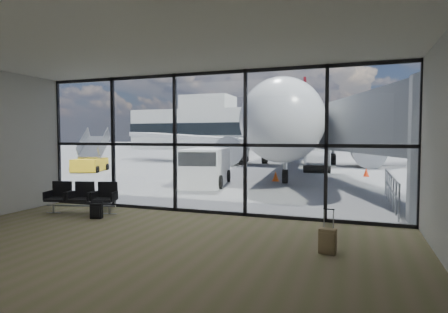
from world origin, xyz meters
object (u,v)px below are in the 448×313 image
Objects in this scene: suitcase at (328,241)px; mobile_stairs at (91,163)px; airliner at (299,129)px; belt_loader at (235,156)px; backpack at (96,211)px; seating_row at (83,196)px; service_van at (206,166)px.

mobile_stairs is at bearing 147.73° from suitcase.
airliner is 10.33× the size of mobile_stairs.
suitcase is 28.41m from belt_loader.
seating_row is at bearing 131.03° from backpack.
belt_loader is 1.10× the size of mobile_stairs.
seating_row is at bearing 173.59° from suitcase.
service_van reaches higher than backpack.
mobile_stairs reaches higher than suitcase.
service_van is 1.16× the size of mobile_stairs.
airliner is at bearing 67.81° from seating_row.
suitcase is 27.54m from airliner.
backpack is 25.48m from belt_loader.
seating_row is 0.53× the size of belt_loader.
suitcase is at bearing -66.17° from service_van.
airliner reaches higher than belt_loader.
airliner is at bearing 17.17° from belt_loader.
service_van is 11.58m from mobile_stairs.
seating_row is 0.50× the size of service_van.
mobile_stairs is at bearing -107.60° from belt_loader.
belt_loader is 14.23m from mobile_stairs.
seating_row is at bearing -103.02° from airliner.
suitcase is 0.02× the size of airliner.
service_van is (-6.68, 9.55, 0.67)m from suitcase.
backpack is 0.53× the size of suitcase.
airliner is at bearing 71.86° from service_van.
mobile_stairs is at bearing 111.35° from backpack.
belt_loader reaches higher than service_van.
backpack is at bearing -69.65° from mobile_stairs.
belt_loader reaches higher than suitcase.
service_van reaches higher than suitcase.
belt_loader reaches higher than backpack.
mobile_stairs is (-10.61, 12.75, 0.36)m from backpack.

